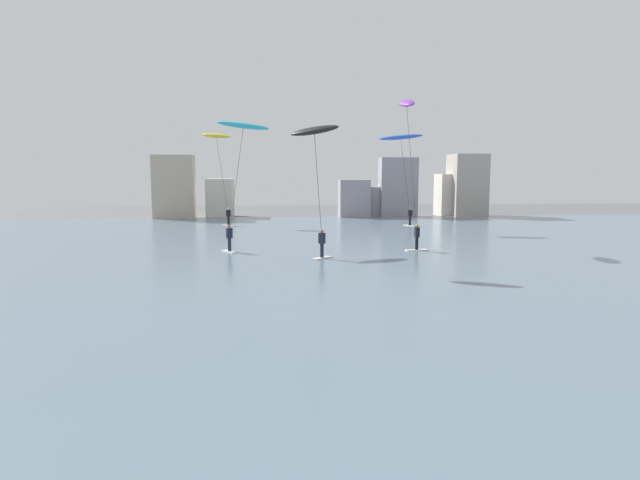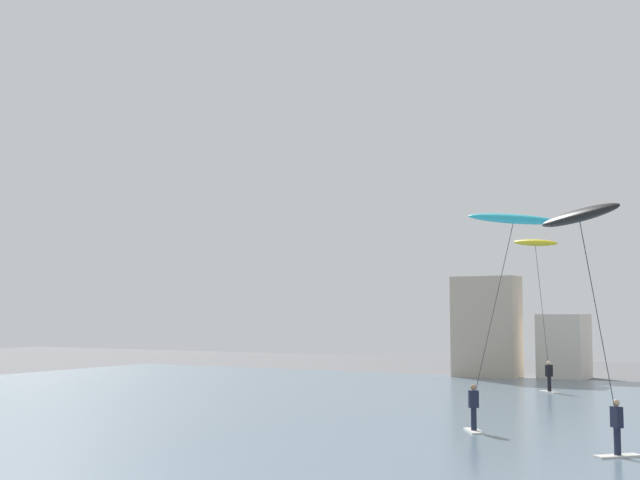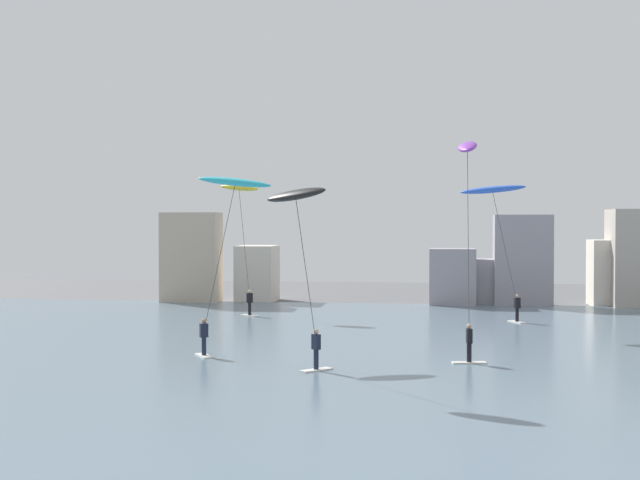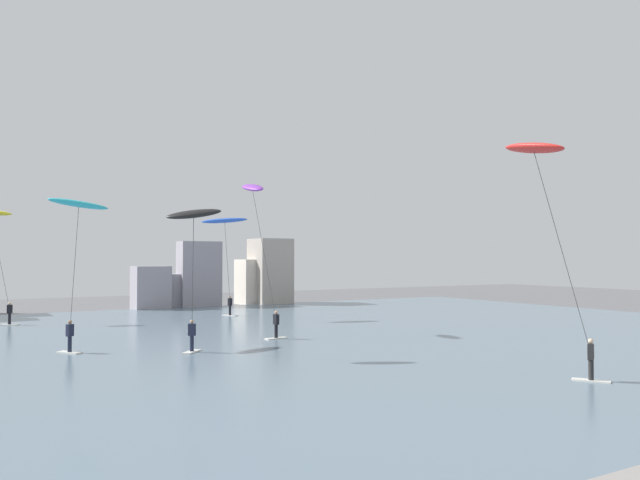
{
  "view_description": "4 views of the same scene",
  "coord_description": "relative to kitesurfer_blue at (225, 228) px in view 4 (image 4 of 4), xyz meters",
  "views": [
    {
      "loc": [
        -2.06,
        -1.0,
        4.86
      ],
      "look_at": [
        -0.66,
        15.55,
        2.77
      ],
      "focal_mm": 30.11,
      "sensor_mm": 36.0,
      "label": 1
    },
    {
      "loc": [
        5.13,
        2.66,
        4.23
      ],
      "look_at": [
        0.63,
        10.67,
        5.04
      ],
      "focal_mm": 47.19,
      "sensor_mm": 36.0,
      "label": 2
    },
    {
      "loc": [
        5.02,
        -5.03,
        5.96
      ],
      "look_at": [
        2.04,
        17.98,
        5.48
      ],
      "focal_mm": 48.22,
      "sensor_mm": 36.0,
      "label": 3
    },
    {
      "loc": [
        -10.34,
        -2.33,
        4.88
      ],
      "look_at": [
        -2.35,
        11.0,
        5.32
      ],
      "focal_mm": 35.38,
      "sensor_mm": 36.0,
      "label": 4
    }
  ],
  "objects": [
    {
      "name": "water_bay",
      "position": [
        -8.54,
        -12.64,
        -7.19
      ],
      "size": [
        84.0,
        52.0,
        0.1
      ],
      "primitive_type": "cube",
      "color": "slate",
      "rests_on": "ground"
    },
    {
      "name": "far_shore_buildings",
      "position": [
        -1.3,
        14.06,
        -4.46
      ],
      "size": [
        35.88,
        5.04,
        6.88
      ],
      "color": "#B7A893",
      "rests_on": "ground"
    },
    {
      "name": "kitesurfer_blue",
      "position": [
        0.0,
        0.0,
        0.0
      ],
      "size": [
        4.03,
        4.38,
        8.0
      ],
      "color": "silver",
      "rests_on": "water_bay"
    },
    {
      "name": "kitesurfer_red",
      "position": [
        1.83,
        -28.69,
        1.17
      ],
      "size": [
        2.07,
        4.0,
        9.73
      ],
      "color": "silver",
      "rests_on": "water_bay"
    },
    {
      "name": "kitesurfer_black",
      "position": [
        -8.47,
        -16.61,
        -1.07
      ],
      "size": [
        2.78,
        3.33,
        7.34
      ],
      "color": "silver",
      "rests_on": "water_bay"
    },
    {
      "name": "kitesurfer_purple",
      "position": [
        -1.89,
        -9.58,
        1.04
      ],
      "size": [
        1.45,
        5.15,
        9.81
      ],
      "color": "silver",
      "rests_on": "water_bay"
    },
    {
      "name": "kitesurfer_cyan",
      "position": [
        -12.6,
        -9.87,
        -0.02
      ],
      "size": [
        3.56,
        4.19,
        8.08
      ],
      "color": "silver",
      "rests_on": "water_bay"
    }
  ]
}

